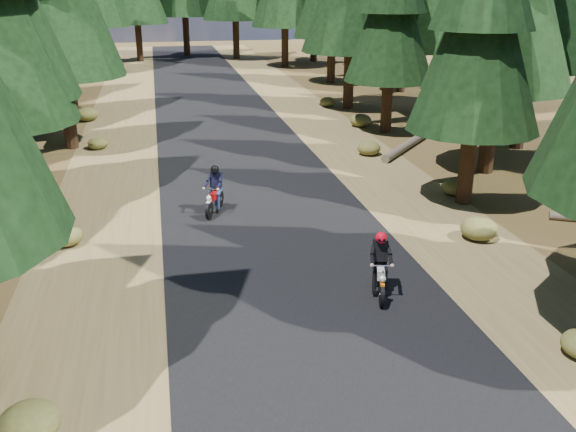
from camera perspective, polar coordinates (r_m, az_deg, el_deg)
The scene contains 8 objects.
ground at distance 14.35m, azimuth 1.20°, elevation -6.17°, with size 120.00×120.00×0.00m, color #483819.
road at distance 18.87m, azimuth -2.12°, elevation 0.51°, with size 6.00×100.00×0.01m, color black.
shoulder_l at distance 18.73m, azimuth -16.14°, elevation -0.47°, with size 3.20×100.00×0.01m, color brown.
shoulder_r at distance 20.09m, azimuth 10.93°, elevation 1.38°, with size 3.20×100.00×0.01m, color brown.
log_near at distance 26.17m, azimuth 10.52°, elevation 6.20°, with size 0.32×0.32×4.81m, color #4C4233.
understory_shrubs at distance 21.64m, azimuth -2.74°, elevation 3.87°, with size 13.91×29.41×0.65m.
rider_lead at distance 13.85m, azimuth 8.18°, elevation -5.23°, with size 0.84×1.64×1.40m.
rider_follow at distance 18.60m, azimuth -6.56°, elevation 1.61°, with size 1.04×1.63×1.40m.
Camera 1 is at (-2.86, -12.52, 6.41)m, focal length 40.00 mm.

